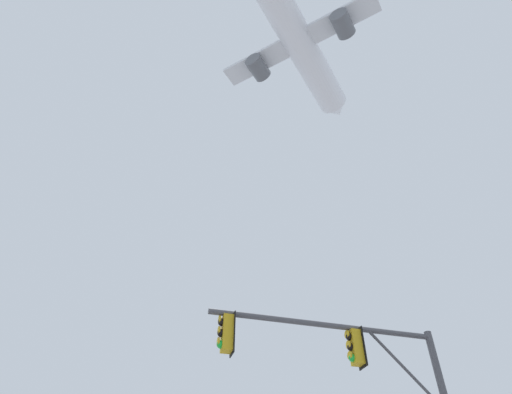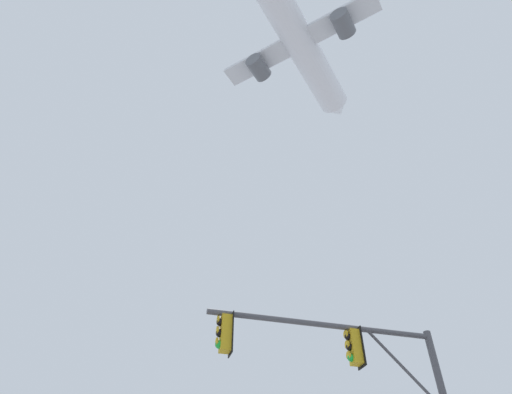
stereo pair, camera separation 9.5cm
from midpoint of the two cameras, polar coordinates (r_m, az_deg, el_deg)
signal_pole_near at (r=12.08m, az=14.02°, el=-22.53°), size 6.37×1.20×6.15m
airplane at (r=53.40m, az=5.77°, el=19.61°), size 17.67×21.57×6.78m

